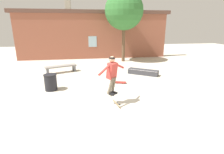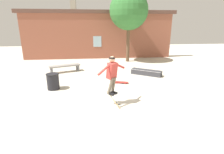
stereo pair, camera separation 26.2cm
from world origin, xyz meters
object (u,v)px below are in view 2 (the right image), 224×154
Objects in this scene: skater at (112,72)px; park_bench at (65,67)px; tree_right at (129,11)px; skate_ledge at (146,72)px; trash_bin at (53,81)px; skateboard_flipping at (113,99)px; skateboard_resting at (121,82)px.

park_bench is at bearing 164.65° from skater.
skate_ledge is at bearing -85.86° from tree_right.
trash_bin is 3.23m from skateboard_flipping.
trash_bin reaches higher than skate_ledge.
trash_bin is at bearing -151.98° from skateboard_flipping.
skateboard_flipping is at bearing 93.46° from skateboard_resting.
skateboard_flipping is (0.04, -0.08, -1.03)m from skater.
skate_ledge is at bearing 105.16° from skater.
skateboard_flipping is at bearing -87.76° from skate_ledge.
skateboard_resting is at bearing 140.39° from skateboard_flipping.
skateboard_flipping is (-2.44, -3.82, 0.06)m from skate_ledge.
park_bench is (-4.60, -2.91, -3.56)m from tree_right.
skateboard_resting is (3.23, 0.47, -0.32)m from trash_bin.
skateboard_resting is at bearing 121.86° from skater.
skater is 1.77× the size of skateboard_resting.
tree_right is 6.50m from park_bench.
skater reaches higher than skateboard_resting.
skater is at bearing 179.97° from skateboard_flipping.
park_bench is 4.09m from skateboard_resting.
tree_right is 9.03m from skateboard_flipping.
skater is at bearing -37.09° from trash_bin.
park_bench is at bearing -20.76° from skateboard_resting.
skateboard_flipping is at bearing -17.20° from skater.
skater reaches higher than skateboard_flipping.
tree_right is 3.82× the size of skater.
tree_right reaches higher than skate_ledge.
park_bench reaches higher than skate_ledge.
trash_bin is at bearing -168.37° from skater.
park_bench reaches higher than skateboard_resting.
skateboard_resting is (0.72, 2.37, -1.18)m from skater.
skate_ledge is 2.32× the size of trash_bin.
tree_right is 5.59m from skate_ledge.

